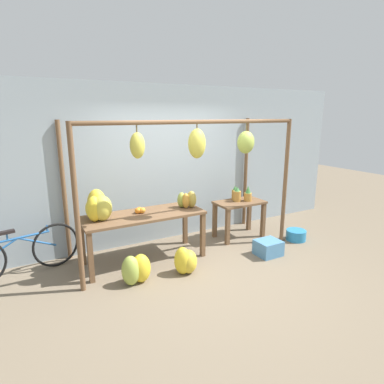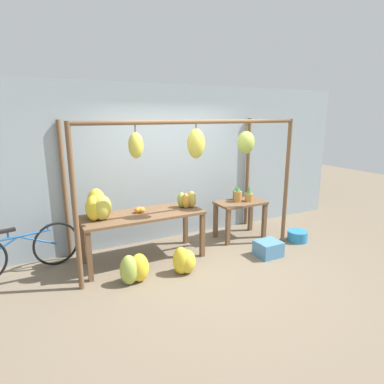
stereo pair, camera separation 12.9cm
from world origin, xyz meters
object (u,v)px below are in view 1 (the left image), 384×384
object	(u,v)px
blue_bucket	(296,235)
parked_bicycle	(20,253)
banana_pile_on_table	(98,207)
pineapple_cluster	(240,194)
banana_pile_ground_left	(136,269)
fruit_crate_white	(268,248)
papaya_pile	(187,200)
banana_pile_ground_right	(185,261)
orange_pile	(141,210)

from	to	relation	value
blue_bucket	parked_bicycle	size ratio (longest dim) A/B	0.22
banana_pile_on_table	pineapple_cluster	distance (m)	2.66
banana_pile_ground_left	fruit_crate_white	world-z (taller)	banana_pile_ground_left
banana_pile_on_table	papaya_pile	xyz separation A→B (m)	(1.43, -0.08, -0.05)
banana_pile_ground_right	blue_bucket	bearing A→B (deg)	3.73
banana_pile_ground_left	parked_bicycle	xyz separation A→B (m)	(-1.39, 0.99, 0.15)
banana_pile_on_table	pineapple_cluster	bearing A→B (deg)	1.65
blue_bucket	pineapple_cluster	bearing A→B (deg)	138.70
banana_pile_ground_left	banana_pile_ground_right	bearing A→B (deg)	-5.50
pineapple_cluster	blue_bucket	distance (m)	1.28
parked_bicycle	papaya_pile	size ratio (longest dim) A/B	4.82
orange_pile	fruit_crate_white	bearing A→B (deg)	-24.49
orange_pile	banana_pile_ground_left	size ratio (longest dim) A/B	0.36
orange_pile	blue_bucket	xyz separation A→B (m)	(2.80, -0.61, -0.73)
banana_pile_ground_right	parked_bicycle	world-z (taller)	parked_bicycle
banana_pile_on_table	blue_bucket	xyz separation A→B (m)	(3.45, -0.62, -0.87)
fruit_crate_white	parked_bicycle	size ratio (longest dim) A/B	0.24
fruit_crate_white	blue_bucket	world-z (taller)	fruit_crate_white
pineapple_cluster	fruit_crate_white	bearing A→B (deg)	-96.64
pineapple_cluster	banana_pile_ground_right	world-z (taller)	pineapple_cluster
banana_pile_on_table	papaya_pile	distance (m)	1.43
orange_pile	pineapple_cluster	distance (m)	2.01
banana_pile_ground_right	blue_bucket	xyz separation A→B (m)	(2.41, 0.16, -0.10)
pineapple_cluster	banana_pile_on_table	bearing A→B (deg)	-178.35
fruit_crate_white	pineapple_cluster	bearing A→B (deg)	83.36
orange_pile	blue_bucket	bearing A→B (deg)	-12.32
banana_pile_ground_left	banana_pile_ground_right	distance (m)	0.72
banana_pile_on_table	banana_pile_ground_right	xyz separation A→B (m)	(1.03, -0.78, -0.77)
parked_bicycle	papaya_pile	distance (m)	2.59
papaya_pile	banana_pile_ground_left	bearing A→B (deg)	-150.86
parked_bicycle	papaya_pile	world-z (taller)	papaya_pile
banana_pile_on_table	fruit_crate_white	xyz separation A→B (m)	(2.54, -0.87, -0.84)
orange_pile	parked_bicycle	distance (m)	1.81
banana_pile_ground_left	papaya_pile	xyz separation A→B (m)	(1.12, 0.62, 0.70)
banana_pile_on_table	parked_bicycle	bearing A→B (deg)	165.45
banana_pile_on_table	banana_pile_ground_right	bearing A→B (deg)	-36.99
banana_pile_on_table	banana_pile_ground_right	size ratio (longest dim) A/B	1.17
pineapple_cluster	blue_bucket	xyz separation A→B (m)	(0.79, -0.70, -0.72)
orange_pile	parked_bicycle	size ratio (longest dim) A/B	0.10
orange_pile	papaya_pile	distance (m)	0.79
pineapple_cluster	papaya_pile	world-z (taller)	papaya_pile
banana_pile_ground_right	fruit_crate_white	xyz separation A→B (m)	(1.51, -0.09, -0.07)
parked_bicycle	banana_pile_ground_left	bearing A→B (deg)	-35.41
blue_bucket	parked_bicycle	bearing A→B (deg)	168.75
banana_pile_on_table	banana_pile_ground_left	xyz separation A→B (m)	(0.31, -0.71, -0.75)
pineapple_cluster	parked_bicycle	size ratio (longest dim) A/B	0.21
banana_pile_on_table	orange_pile	xyz separation A→B (m)	(0.65, -0.01, -0.14)
banana_pile_ground_left	parked_bicycle	world-z (taller)	parked_bicycle
fruit_crate_white	papaya_pile	xyz separation A→B (m)	(-1.11, 0.79, 0.78)
fruit_crate_white	banana_pile_on_table	bearing A→B (deg)	161.08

